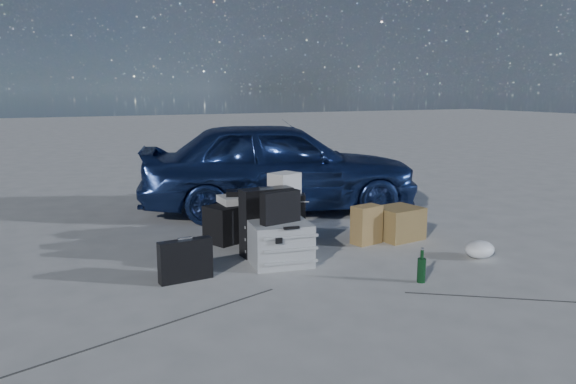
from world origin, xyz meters
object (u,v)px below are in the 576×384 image
object	(u,v)px
briefcase	(185,260)
duffel_bag	(240,221)
pelican_case	(280,243)
suitcase_right	(284,220)
car	(279,166)
cardboard_box	(398,223)
green_bottle	(422,266)
suitcase_left	(266,222)

from	to	relation	value
briefcase	duffel_bag	size ratio (longest dim) A/B	0.58
pelican_case	suitcase_right	distance (m)	0.65
car	cardboard_box	bearing A→B (deg)	-146.23
cardboard_box	green_bottle	bearing A→B (deg)	-118.53
briefcase	suitcase_right	world-z (taller)	suitcase_right
suitcase_left	cardboard_box	world-z (taller)	suitcase_left
pelican_case	green_bottle	world-z (taller)	pelican_case
car	suitcase_right	bearing A→B (deg)	173.22
car	cardboard_box	xyz separation A→B (m)	(0.56, -1.78, -0.43)
pelican_case	duffel_bag	xyz separation A→B (m)	(-0.00, 0.99, -0.00)
car	cardboard_box	distance (m)	1.91
briefcase	cardboard_box	size ratio (longest dim) A/B	0.99
pelican_case	suitcase_right	world-z (taller)	suitcase_right
pelican_case	suitcase_left	distance (m)	0.36
suitcase_left	suitcase_right	xyz separation A→B (m)	(0.29, 0.24, -0.06)
suitcase_right	green_bottle	bearing A→B (deg)	-46.93
briefcase	suitcase_left	bearing A→B (deg)	19.37
car	cardboard_box	world-z (taller)	car
pelican_case	duffel_bag	world-z (taller)	same
green_bottle	briefcase	bearing A→B (deg)	153.14
car	duffel_bag	size ratio (longest dim) A/B	4.57
suitcase_left	pelican_case	bearing A→B (deg)	-94.04
car	briefcase	xyz separation A→B (m)	(-1.81, -2.10, -0.42)
suitcase_right	cardboard_box	distance (m)	1.23
car	green_bottle	size ratio (longest dim) A/B	12.64
suitcase_left	cardboard_box	xyz separation A→B (m)	(1.48, -0.08, -0.15)
suitcase_right	green_bottle	distance (m)	1.61
pelican_case	duffel_bag	distance (m)	0.99
pelican_case	green_bottle	size ratio (longest dim) A/B	1.90
car	green_bottle	xyz separation A→B (m)	(-0.09, -2.98, -0.46)
pelican_case	briefcase	size ratio (longest dim) A/B	1.18
duffel_bag	green_bottle	distance (m)	2.11
suitcase_right	duffel_bag	bearing A→B (deg)	149.18
car	pelican_case	world-z (taller)	car
car	pelican_case	bearing A→B (deg)	171.83
duffel_bag	green_bottle	bearing A→B (deg)	-87.73
briefcase	cardboard_box	xyz separation A→B (m)	(2.38, 0.32, -0.00)
cardboard_box	suitcase_left	bearing A→B (deg)	177.03
suitcase_left	cardboard_box	distance (m)	1.49
car	duffel_bag	bearing A→B (deg)	154.55
green_bottle	car	bearing A→B (deg)	88.33
pelican_case	cardboard_box	distance (m)	1.51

